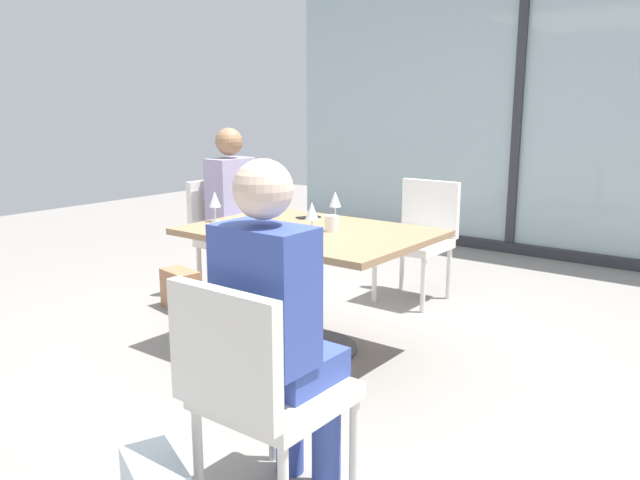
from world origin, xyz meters
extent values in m
plane|color=gray|center=(0.00, 0.00, 0.00)|extent=(12.00, 12.00, 0.00)
cube|color=#A0B7BC|center=(0.00, 3.20, 1.35)|extent=(5.09, 0.03, 2.70)
cube|color=#2D2D33|center=(0.00, 3.17, 1.35)|extent=(0.08, 0.06, 2.70)
cube|color=#2D2D33|center=(0.00, 3.17, 0.05)|extent=(5.09, 0.10, 0.10)
cube|color=#997551|center=(0.00, 0.00, 0.71)|extent=(1.35, 0.96, 0.04)
cylinder|color=#4C4C51|center=(0.00, 0.00, 0.35)|extent=(0.14, 0.14, 0.69)
cylinder|color=#4C4C51|center=(0.00, 0.00, 0.01)|extent=(0.56, 0.56, 0.02)
cube|color=silver|center=(-1.11, 0.52, 0.42)|extent=(0.46, 0.46, 0.06)
cube|color=silver|center=(-1.36, 0.52, 0.66)|extent=(0.05, 0.46, 0.42)
cylinder|color=silver|center=(-0.91, 0.32, 0.20)|extent=(0.04, 0.04, 0.39)
cylinder|color=silver|center=(-0.91, 0.72, 0.20)|extent=(0.04, 0.04, 0.39)
cylinder|color=silver|center=(-1.31, 0.32, 0.20)|extent=(0.04, 0.04, 0.39)
cylinder|color=silver|center=(-1.31, 0.72, 0.20)|extent=(0.04, 0.04, 0.39)
cube|color=silver|center=(0.81, -1.22, 0.42)|extent=(0.46, 0.46, 0.06)
cube|color=silver|center=(0.81, -1.47, 0.66)|extent=(0.46, 0.05, 0.42)
cylinder|color=silver|center=(1.01, -1.02, 0.20)|extent=(0.04, 0.04, 0.39)
cylinder|color=silver|center=(0.61, -1.02, 0.20)|extent=(0.04, 0.04, 0.39)
cylinder|color=silver|center=(0.61, -1.42, 0.20)|extent=(0.04, 0.04, 0.39)
cube|color=silver|center=(0.00, 1.22, 0.42)|extent=(0.46, 0.46, 0.06)
cube|color=silver|center=(0.00, 1.47, 0.66)|extent=(0.46, 0.05, 0.42)
cylinder|color=silver|center=(-0.20, 1.02, 0.20)|extent=(0.04, 0.04, 0.39)
cylinder|color=silver|center=(0.20, 1.02, 0.20)|extent=(0.04, 0.04, 0.39)
cylinder|color=silver|center=(-0.20, 1.42, 0.20)|extent=(0.04, 0.04, 0.39)
cylinder|color=silver|center=(0.20, 1.42, 0.20)|extent=(0.04, 0.04, 0.39)
cylinder|color=#9E93B7|center=(-0.93, 0.43, 0.23)|extent=(0.11, 0.11, 0.45)
cube|color=#9E93B7|center=(-1.03, 0.43, 0.51)|extent=(0.32, 0.13, 0.11)
cylinder|color=#9E93B7|center=(-0.93, 0.61, 0.23)|extent=(0.11, 0.11, 0.45)
cube|color=#9E93B7|center=(-1.03, 0.61, 0.51)|extent=(0.32, 0.13, 0.11)
cube|color=#9E93B7|center=(-1.16, 0.52, 0.80)|extent=(0.20, 0.34, 0.48)
sphere|color=#936B4C|center=(-1.16, 0.52, 1.16)|extent=(0.20, 0.20, 0.20)
cylinder|color=#384C9E|center=(0.90, -1.04, 0.23)|extent=(0.11, 0.11, 0.45)
cube|color=#384C9E|center=(0.90, -1.14, 0.51)|extent=(0.13, 0.32, 0.11)
cylinder|color=#384C9E|center=(0.72, -1.04, 0.23)|extent=(0.11, 0.11, 0.45)
cube|color=#384C9E|center=(0.72, -1.14, 0.51)|extent=(0.13, 0.32, 0.11)
cube|color=#384C9E|center=(0.81, -1.27, 0.80)|extent=(0.34, 0.20, 0.48)
sphere|color=beige|center=(0.81, -1.27, 1.16)|extent=(0.20, 0.20, 0.20)
cylinder|color=silver|center=(-0.60, -0.16, 0.73)|extent=(0.06, 0.06, 0.00)
cylinder|color=silver|center=(-0.60, -0.16, 0.78)|extent=(0.01, 0.01, 0.08)
cone|color=silver|center=(-0.60, -0.16, 0.87)|extent=(0.07, 0.07, 0.09)
cylinder|color=silver|center=(-0.57, 0.16, 0.73)|extent=(0.06, 0.06, 0.00)
cylinder|color=silver|center=(-0.57, 0.16, 0.78)|extent=(0.01, 0.01, 0.08)
cone|color=silver|center=(-0.57, 0.16, 0.87)|extent=(0.07, 0.07, 0.09)
cylinder|color=silver|center=(0.12, -0.13, 0.73)|extent=(0.06, 0.06, 0.00)
cylinder|color=silver|center=(0.12, -0.13, 0.78)|extent=(0.01, 0.01, 0.08)
cone|color=silver|center=(0.12, -0.13, 0.87)|extent=(0.07, 0.07, 0.09)
cylinder|color=silver|center=(-0.03, 0.29, 0.73)|extent=(0.06, 0.06, 0.00)
cylinder|color=silver|center=(-0.03, 0.29, 0.78)|extent=(0.01, 0.01, 0.08)
cone|color=silver|center=(-0.03, 0.29, 0.87)|extent=(0.07, 0.07, 0.09)
cylinder|color=white|center=(0.13, 0.03, 0.78)|extent=(0.08, 0.08, 0.09)
cube|color=black|center=(-0.23, 0.28, 0.73)|extent=(0.12, 0.16, 0.01)
cube|color=#A3704C|center=(-1.21, 0.06, 0.14)|extent=(0.32, 0.21, 0.28)
camera|label=1|loc=(2.19, -2.78, 1.43)|focal=35.58mm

